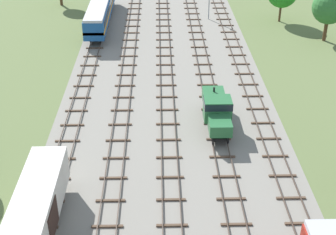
{
  "coord_description": "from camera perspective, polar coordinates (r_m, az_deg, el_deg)",
  "views": [
    {
      "loc": [
        -0.91,
        4.02,
        25.4
      ],
      "look_at": [
        0.0,
        45.35,
        1.5
      ],
      "focal_mm": 51.62,
      "sensor_mm": 36.0,
      "label": 1
    }
  ],
  "objects": [
    {
      "name": "ground_plane",
      "position": [
        57.86,
        -0.23,
        4.0
      ],
      "size": [
        480.0,
        480.0,
        0.0
      ],
      "primitive_type": "plane",
      "color": "#5B6B3D"
    },
    {
      "name": "ballast_bed",
      "position": [
        57.86,
        -0.23,
        4.0
      ],
      "size": [
        23.56,
        176.0,
        0.01
      ],
      "primitive_type": "cube",
      "color": "gray",
      "rests_on": "ground"
    },
    {
      "name": "track_far_left",
      "position": [
        59.36,
        -9.76,
        4.39
      ],
      "size": [
        2.4,
        126.0,
        0.29
      ],
      "color": "#47382D",
      "rests_on": "ground"
    },
    {
      "name": "track_left",
      "position": [
        58.83,
        -5.03,
        4.48
      ],
      "size": [
        2.4,
        126.0,
        0.29
      ],
      "color": "#47382D",
      "rests_on": "ground"
    },
    {
      "name": "track_centre_left",
      "position": [
        58.7,
        -0.25,
        4.54
      ],
      "size": [
        2.4,
        126.0,
        0.29
      ],
      "color": "#47382D",
      "rests_on": "ground"
    },
    {
      "name": "track_centre",
      "position": [
        58.98,
        4.52,
        4.57
      ],
      "size": [
        2.4,
        126.0,
        0.29
      ],
      "color": "#47382D",
      "rests_on": "ground"
    },
    {
      "name": "track_centre_right",
      "position": [
        59.66,
        9.21,
        4.57
      ],
      "size": [
        2.4,
        126.0,
        0.29
      ],
      "color": "#47382D",
      "rests_on": "ground"
    },
    {
      "name": "freight_boxcar_far_left_near",
      "position": [
        35.61,
        -15.68,
        -11.47
      ],
      "size": [
        2.87,
        14.0,
        3.6
      ],
      "color": "beige",
      "rests_on": "ground"
    },
    {
      "name": "shunter_loco_centre_mid",
      "position": [
        48.43,
        5.78,
        0.99
      ],
      "size": [
        2.74,
        8.46,
        3.1
      ],
      "color": "#286638",
      "rests_on": "ground"
    },
    {
      "name": "passenger_coach_far_left_midfar",
      "position": [
        78.16,
        -7.92,
        12.81
      ],
      "size": [
        2.96,
        22.0,
        3.8
      ],
      "color": "#194C8C",
      "rests_on": "ground"
    },
    {
      "name": "lineside_tree_3",
      "position": [
        73.01,
        18.51,
        12.25
      ],
      "size": [
        4.81,
        4.81,
        7.38
      ],
      "color": "#4C331E",
      "rests_on": "ground"
    }
  ]
}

